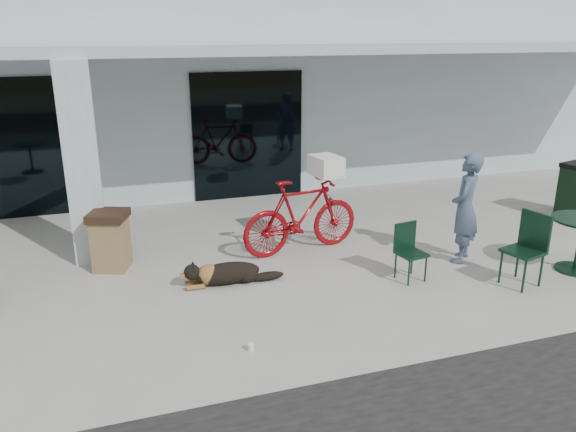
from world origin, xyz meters
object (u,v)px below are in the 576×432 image
object	(u,v)px
dog	(227,272)
cafe_chair_far_b	(523,250)
bicycle	(301,216)
person	(465,208)
trash_receptacle	(111,240)
cafe_chair_far_a	(411,253)

from	to	relation	value
dog	cafe_chair_far_b	size ratio (longest dim) A/B	1.04
bicycle	person	size ratio (longest dim) A/B	1.19
dog	person	distance (m)	3.81
dog	trash_receptacle	bearing A→B (deg)	146.09
cafe_chair_far_a	person	bearing A→B (deg)	9.99
cafe_chair_far_a	trash_receptacle	bearing A→B (deg)	147.20
dog	cafe_chair_far_b	distance (m)	4.25
bicycle	cafe_chair_far_b	size ratio (longest dim) A/B	1.96
bicycle	trash_receptacle	xyz separation A→B (m)	(-3.01, 0.24, -0.17)
person	trash_receptacle	world-z (taller)	person
dog	cafe_chair_far_b	world-z (taller)	cafe_chair_far_b
bicycle	cafe_chair_far_a	size ratio (longest dim) A/B	2.46
trash_receptacle	cafe_chair_far_a	bearing A→B (deg)	-23.39
cafe_chair_far_a	trash_receptacle	size ratio (longest dim) A/B	0.92
person	cafe_chair_far_a	bearing A→B (deg)	-26.32
cafe_chair_far_b	person	distance (m)	1.14
cafe_chair_far_a	cafe_chair_far_b	bearing A→B (deg)	-33.81
cafe_chair_far_b	trash_receptacle	xyz separation A→B (m)	(-5.59, 2.45, -0.07)
cafe_chair_far_a	trash_receptacle	world-z (taller)	trash_receptacle
cafe_chair_far_b	bicycle	bearing A→B (deg)	-145.13
cafe_chair_far_a	trash_receptacle	distance (m)	4.54
dog	person	bearing A→B (deg)	-3.53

